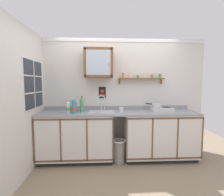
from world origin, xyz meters
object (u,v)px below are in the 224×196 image
at_px(wall_cabinet, 99,63).
at_px(trash_bin, 119,151).
at_px(warning_sign, 102,93).
at_px(mug, 121,110).
at_px(bottle_water_blue_1, 75,107).
at_px(bottle_soda_green_3, 82,105).
at_px(saucepan, 156,105).
at_px(bottle_detergent_teal_0, 74,107).
at_px(sink, 102,113).
at_px(bottle_water_clear_4, 68,107).
at_px(bottle_juice_amber_2, 69,107).
at_px(hot_plate_stove, 162,109).

distance_m(wall_cabinet, trash_bin, 1.76).
bearing_deg(warning_sign, mug, -40.10).
relative_size(bottle_water_blue_1, bottle_soda_green_3, 0.74).
xyz_separation_m(saucepan, mug, (-0.71, -0.06, -0.07)).
height_order(bottle_detergent_teal_0, mug, bottle_detergent_teal_0).
xyz_separation_m(sink, bottle_detergent_teal_0, (-0.51, -0.15, 0.15)).
height_order(bottle_detergent_teal_0, bottle_water_blue_1, bottle_detergent_teal_0).
xyz_separation_m(bottle_water_blue_1, bottle_water_clear_4, (-0.11, -0.13, 0.01)).
distance_m(saucepan, mug, 0.72).
xyz_separation_m(bottle_water_clear_4, trash_bin, (0.95, -0.06, -0.84)).
relative_size(bottle_water_blue_1, bottle_juice_amber_2, 0.99).
bearing_deg(bottle_juice_amber_2, wall_cabinet, 7.51).
distance_m(warning_sign, trash_bin, 1.22).
bearing_deg(bottle_detergent_teal_0, hot_plate_stove, 4.52).
bearing_deg(warning_sign, bottle_detergent_teal_0, -141.72).
distance_m(bottle_juice_amber_2, bottle_water_clear_4, 0.15).
distance_m(hot_plate_stove, saucepan, 0.14).
xyz_separation_m(mug, trash_bin, (-0.05, -0.13, -0.78)).
relative_size(hot_plate_stove, bottle_water_clear_4, 1.69).
bearing_deg(saucepan, warning_sign, 166.78).
distance_m(sink, wall_cabinet, 0.99).
xyz_separation_m(warning_sign, trash_bin, (0.32, -0.44, -1.10)).
distance_m(sink, warning_sign, 0.46).
relative_size(hot_plate_stove, saucepan, 1.51).
bearing_deg(bottle_water_clear_4, mug, 3.63).
bearing_deg(saucepan, wall_cabinet, 174.68).
xyz_separation_m(hot_plate_stove, bottle_juice_amber_2, (-1.86, 0.05, 0.06)).
distance_m(bottle_water_blue_1, trash_bin, 1.20).
xyz_separation_m(bottle_water_blue_1, bottle_soda_green_3, (0.13, -0.03, 0.05)).
relative_size(bottle_juice_amber_2, mug, 2.14).
distance_m(bottle_soda_green_3, bottle_water_clear_4, 0.26).
relative_size(bottle_detergent_teal_0, warning_sign, 1.25).
height_order(bottle_detergent_teal_0, bottle_soda_green_3, bottle_soda_green_3).
distance_m(bottle_detergent_teal_0, bottle_water_clear_4, 0.12).
relative_size(bottle_juice_amber_2, bottle_water_clear_4, 0.90).
distance_m(hot_plate_stove, warning_sign, 1.27).
bearing_deg(bottle_juice_amber_2, bottle_soda_green_3, -11.37).
bearing_deg(bottle_detergent_teal_0, wall_cabinet, 30.33).
bearing_deg(hot_plate_stove, warning_sign, 166.87).
xyz_separation_m(sink, saucepan, (1.10, 0.01, 0.14)).
xyz_separation_m(sink, trash_bin, (0.33, -0.18, -0.71)).
height_order(sink, bottle_water_clear_4, sink).
height_order(bottle_water_clear_4, wall_cabinet, wall_cabinet).
relative_size(saucepan, bottle_soda_green_3, 0.92).
distance_m(hot_plate_stove, bottle_water_blue_1, 1.72).
height_order(bottle_water_blue_1, bottle_soda_green_3, bottle_soda_green_3).
xyz_separation_m(mug, wall_cabinet, (-0.44, 0.16, 0.91)).
xyz_separation_m(bottle_water_clear_4, mug, (1.01, 0.06, -0.06)).
relative_size(saucepan, wall_cabinet, 0.49).
distance_m(hot_plate_stove, trash_bin, 1.18).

